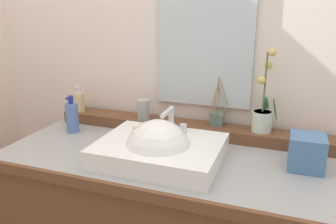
# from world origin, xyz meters

# --- Properties ---
(wall_back) EXTENTS (3.11, 0.20, 2.63)m
(wall_back) POSITION_xyz_m (0.00, 0.43, 1.31)
(wall_back) COLOR silver
(wall_back) RESTS_ON ground
(back_ledge) EXTENTS (1.37, 0.13, 0.06)m
(back_ledge) POSITION_xyz_m (0.00, 0.25, 0.87)
(back_ledge) COLOR brown
(back_ledge) RESTS_ON vanity_cabinet
(sink_basin) EXTENTS (0.49, 0.39, 0.29)m
(sink_basin) POSITION_xyz_m (-0.03, -0.08, 0.88)
(sink_basin) COLOR white
(sink_basin) RESTS_ON vanity_cabinet
(soap_bar) EXTENTS (0.07, 0.04, 0.02)m
(soap_bar) POSITION_xyz_m (-0.16, 0.03, 0.93)
(soap_bar) COLOR silver
(soap_bar) RESTS_ON sink_basin
(potted_plant) EXTENTS (0.11, 0.11, 0.37)m
(potted_plant) POSITION_xyz_m (0.34, 0.26, 0.98)
(potted_plant) COLOR silver
(potted_plant) RESTS_ON back_ledge
(soap_dispenser) EXTENTS (0.05, 0.06, 0.14)m
(soap_dispenser) POSITION_xyz_m (-0.61, 0.23, 0.95)
(soap_dispenser) COLOR #D6BA86
(soap_dispenser) RESTS_ON back_ledge
(tumbler_cup) EXTENTS (0.06, 0.06, 0.10)m
(tumbler_cup) POSITION_xyz_m (-0.23, 0.22, 0.95)
(tumbler_cup) COLOR #9B9D94
(tumbler_cup) RESTS_ON back_ledge
(reed_diffuser) EXTENTS (0.09, 0.10, 0.24)m
(reed_diffuser) POSITION_xyz_m (0.13, 0.27, 0.93)
(reed_diffuser) COLOR slate
(reed_diffuser) RESTS_ON back_ledge
(lotion_bottle) EXTENTS (0.06, 0.06, 0.19)m
(lotion_bottle) POSITION_xyz_m (-0.55, 0.08, 0.92)
(lotion_bottle) COLOR #5373AE
(lotion_bottle) RESTS_ON vanity_cabinet
(tissue_box) EXTENTS (0.13, 0.13, 0.13)m
(tissue_box) POSITION_xyz_m (0.53, 0.05, 0.91)
(tissue_box) COLOR teal
(tissue_box) RESTS_ON vanity_cabinet
(mirror) EXTENTS (0.47, 0.02, 0.58)m
(mirror) POSITION_xyz_m (0.04, 0.32, 1.26)
(mirror) COLOR silver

